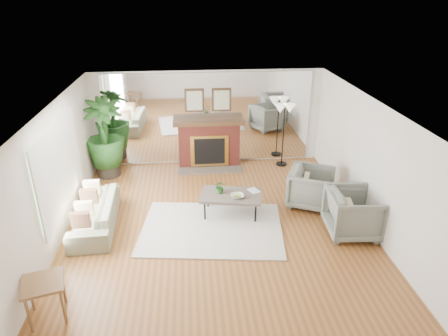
{
  "coord_description": "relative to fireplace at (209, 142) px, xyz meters",
  "views": [
    {
      "loc": [
        -0.49,
        -6.63,
        4.45
      ],
      "look_at": [
        0.16,
        0.6,
        1.11
      ],
      "focal_mm": 32.0,
      "sensor_mm": 36.0,
      "label": 1
    }
  ],
  "objects": [
    {
      "name": "ground",
      "position": [
        0.0,
        -3.26,
        -0.66
      ],
      "size": [
        7.0,
        7.0,
        0.0
      ],
      "primitive_type": "plane",
      "color": "brown",
      "rests_on": "ground"
    },
    {
      "name": "wall_left",
      "position": [
        -2.99,
        -3.26,
        0.59
      ],
      "size": [
        0.02,
        7.0,
        2.5
      ],
      "primitive_type": "cube",
      "color": "silver",
      "rests_on": "ground"
    },
    {
      "name": "wall_right",
      "position": [
        2.99,
        -3.26,
        0.59
      ],
      "size": [
        0.02,
        7.0,
        2.5
      ],
      "primitive_type": "cube",
      "color": "silver",
      "rests_on": "ground"
    },
    {
      "name": "wall_back",
      "position": [
        0.0,
        0.23,
        0.59
      ],
      "size": [
        6.0,
        0.02,
        2.5
      ],
      "primitive_type": "cube",
      "color": "silver",
      "rests_on": "ground"
    },
    {
      "name": "mirror_panel",
      "position": [
        0.0,
        0.21,
        0.59
      ],
      "size": [
        5.4,
        0.04,
        2.4
      ],
      "primitive_type": "cube",
      "color": "silver",
      "rests_on": "wall_back"
    },
    {
      "name": "window_panel",
      "position": [
        -2.96,
        -2.86,
        0.69
      ],
      "size": [
        0.04,
        2.4,
        1.5
      ],
      "primitive_type": "cube",
      "color": "#B2E09E",
      "rests_on": "wall_left"
    },
    {
      "name": "fireplace",
      "position": [
        0.0,
        0.0,
        0.0
      ],
      "size": [
        1.85,
        0.83,
        2.05
      ],
      "color": "maroon",
      "rests_on": "ground"
    },
    {
      "name": "area_rug",
      "position": [
        -0.13,
        -3.14,
        -0.64
      ],
      "size": [
        3.0,
        2.3,
        0.03
      ],
      "primitive_type": "cube",
      "rotation": [
        0.0,
        0.0,
        -0.12
      ],
      "color": "beige",
      "rests_on": "ground"
    },
    {
      "name": "coffee_table",
      "position": [
        0.31,
        -2.64,
        -0.2
      ],
      "size": [
        1.36,
        0.94,
        0.5
      ],
      "rotation": [
        0.0,
        0.0,
        -0.18
      ],
      "color": "#564B43",
      "rests_on": "ground"
    },
    {
      "name": "sofa",
      "position": [
        -2.45,
        -2.82,
        -0.37
      ],
      "size": [
        0.87,
        2.02,
        0.58
      ],
      "primitive_type": "imported",
      "rotation": [
        0.0,
        0.0,
        -1.53
      ],
      "color": "gray",
      "rests_on": "ground"
    },
    {
      "name": "armchair_back",
      "position": [
        2.1,
        -2.35,
        -0.23
      ],
      "size": [
        1.23,
        1.22,
        0.85
      ],
      "primitive_type": "imported",
      "rotation": [
        0.0,
        0.0,
        1.13
      ],
      "color": "gray",
      "rests_on": "ground"
    },
    {
      "name": "armchair_front",
      "position": [
        2.6,
        -3.52,
        -0.21
      ],
      "size": [
        1.06,
        1.03,
        0.91
      ],
      "primitive_type": "imported",
      "rotation": [
        0.0,
        0.0,
        1.51
      ],
      "color": "gray",
      "rests_on": "ground"
    },
    {
      "name": "side_table",
      "position": [
        -2.65,
        -5.24,
        -0.12
      ],
      "size": [
        0.69,
        0.69,
        0.64
      ],
      "rotation": [
        0.0,
        0.0,
        0.27
      ],
      "color": "brown",
      "rests_on": "ground"
    },
    {
      "name": "potted_ficus",
      "position": [
        -2.6,
        -0.41,
        0.41
      ],
      "size": [
        1.24,
        1.24,
        2.0
      ],
      "color": "black",
      "rests_on": "ground"
    },
    {
      "name": "floor_lamp",
      "position": [
        1.95,
        -0.16,
        0.78
      ],
      "size": [
        0.55,
        0.3,
        1.69
      ],
      "color": "black",
      "rests_on": "ground"
    },
    {
      "name": "tabletop_plant",
      "position": [
        0.09,
        -2.55,
        -0.02
      ],
      "size": [
        0.26,
        0.22,
        0.27
      ],
      "primitive_type": "imported",
      "rotation": [
        0.0,
        0.0,
        -0.05
      ],
      "color": "#2F6425",
      "rests_on": "coffee_table"
    },
    {
      "name": "fruit_bowl",
      "position": [
        0.42,
        -2.79,
        -0.13
      ],
      "size": [
        0.28,
        0.28,
        0.07
      ],
      "primitive_type": "imported",
      "rotation": [
        0.0,
        0.0,
        0.07
      ],
      "color": "brown",
      "rests_on": "coffee_table"
    },
    {
      "name": "book",
      "position": [
        0.71,
        -2.59,
        -0.15
      ],
      "size": [
        0.28,
        0.32,
        0.02
      ],
      "primitive_type": "imported",
      "rotation": [
        0.0,
        0.0,
        0.45
      ],
      "color": "brown",
      "rests_on": "coffee_table"
    }
  ]
}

